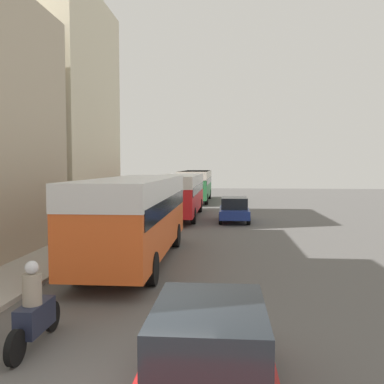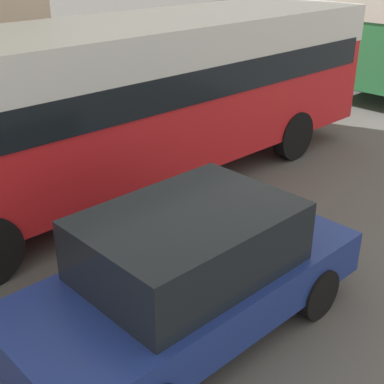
{
  "view_description": "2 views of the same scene",
  "coord_description": "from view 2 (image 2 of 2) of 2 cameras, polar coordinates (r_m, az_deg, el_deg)",
  "views": [
    {
      "loc": [
        1.42,
        -5.97,
        3.56
      ],
      "look_at": [
        -0.88,
        22.08,
        1.79
      ],
      "focal_mm": 40.0,
      "sensor_mm": 36.0,
      "label": 1
    },
    {
      "loc": [
        5.48,
        17.55,
        4.1
      ],
      "look_at": [
        0.49,
        22.3,
        0.85
      ],
      "focal_mm": 50.0,
      "sensor_mm": 36.0,
      "label": 2
    }
  ],
  "objects": [
    {
      "name": "bus_following",
      "position": [
        9.3,
        -6.98,
        11.34
      ],
      "size": [
        2.62,
        10.61,
        2.91
      ],
      "color": "red",
      "rests_on": "ground_plane"
    },
    {
      "name": "pedestrian_walking_away",
      "position": [
        13.29,
        -11.0,
        11.46
      ],
      "size": [
        0.37,
        0.37,
        1.74
      ],
      "color": "#232838",
      "rests_on": "sidewalk"
    },
    {
      "name": "pedestrian_near_curb",
      "position": [
        14.92,
        -0.74,
        13.62
      ],
      "size": [
        0.33,
        0.33,
        1.82
      ],
      "color": "#232838",
      "rests_on": "sidewalk"
    },
    {
      "name": "car_far_curb",
      "position": [
        5.94,
        -0.31,
        -8.55
      ],
      "size": [
        1.89,
        4.15,
        1.54
      ],
      "rotation": [
        0.0,
        0.0,
        3.14
      ],
      "color": "navy",
      "rests_on": "ground_plane"
    }
  ]
}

